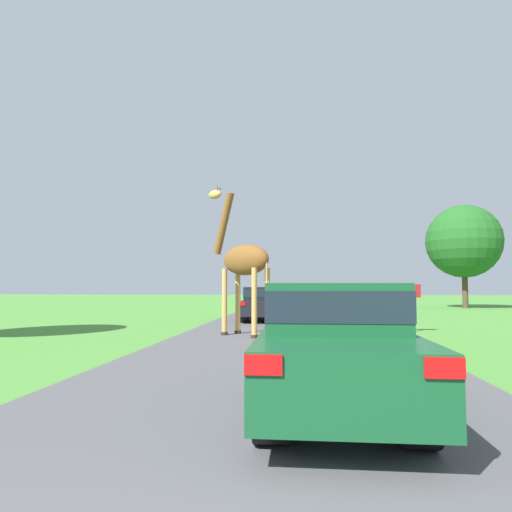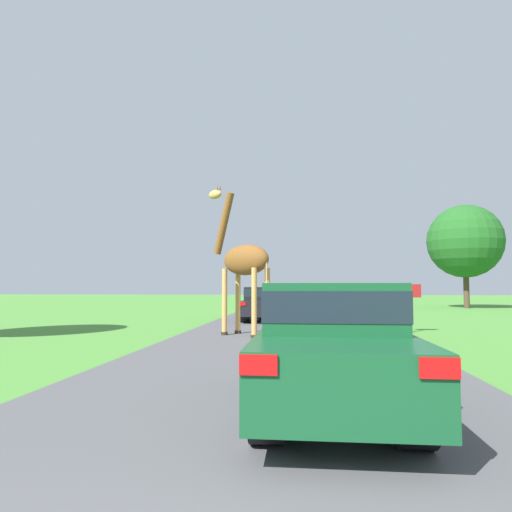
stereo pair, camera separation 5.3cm
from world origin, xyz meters
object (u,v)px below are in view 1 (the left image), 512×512
object	(u,v)px
car_lead_maroon	(333,342)
car_queue_right	(264,303)
giraffe_near_road	(243,262)
tree_right_cluster	(464,241)
car_queue_left	(264,298)
sign_post	(410,299)

from	to	relation	value
car_lead_maroon	car_queue_right	distance (m)	14.69
giraffe_near_road	tree_right_cluster	xyz separation A→B (m)	(13.12, 18.80, 2.35)
giraffe_near_road	car_queue_left	bearing A→B (deg)	38.35
giraffe_near_road	sign_post	world-z (taller)	giraffe_near_road
car_queue_left	tree_right_cluster	bearing A→B (deg)	17.06
car_queue_right	sign_post	distance (m)	7.08
car_lead_maroon	car_queue_right	bearing A→B (deg)	97.95
car_queue_right	sign_post	size ratio (longest dim) A/B	2.69
sign_post	car_queue_left	bearing A→B (deg)	114.07
tree_right_cluster	sign_post	world-z (taller)	tree_right_cluster
giraffe_near_road	car_lead_maroon	size ratio (longest dim) A/B	1.18
tree_right_cluster	sign_post	xyz separation A→B (m)	(-7.75, -17.32, -3.52)
giraffe_near_road	car_queue_left	world-z (taller)	giraffe_near_road
sign_post	car_lead_maroon	bearing A→B (deg)	-108.11
car_queue_left	tree_right_cluster	xyz separation A→B (m)	(13.62, 4.18, 3.87)
tree_right_cluster	sign_post	size ratio (longest dim) A/B	4.54
giraffe_near_road	car_lead_maroon	world-z (taller)	giraffe_near_road
car_queue_right	car_queue_left	xyz separation A→B (m)	(-0.64, 8.38, -0.03)
sign_post	tree_right_cluster	bearing A→B (deg)	65.90
car_queue_left	tree_right_cluster	size ratio (longest dim) A/B	0.59
car_queue_right	tree_right_cluster	world-z (taller)	tree_right_cluster
car_queue_right	tree_right_cluster	bearing A→B (deg)	44.06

